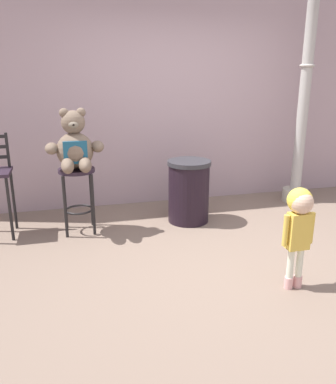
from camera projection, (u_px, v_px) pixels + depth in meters
The scene contains 7 objects.
ground_plane at pixel (216, 261), 3.75m from camera, with size 24.00×24.00×0.00m, color #786456.
building_wall at pixel (163, 69), 5.16m from camera, with size 6.20×0.30×3.56m, color #A68E96.
bar_stool_with_teddy at pixel (78, 187), 4.32m from camera, with size 0.40×0.40×0.73m.
teddy_bear at pixel (75, 147), 4.16m from camera, with size 0.62×0.55×0.65m.
child_walking at pixel (299, 217), 3.12m from camera, with size 0.28×0.22×0.87m.
trash_bin at pixel (189, 191), 4.67m from camera, with size 0.51×0.51×0.75m.
lamppost at pixel (303, 109), 5.14m from camera, with size 0.34×0.34×3.16m.
Camera 1 is at (-1.29, -3.17, 1.73)m, focal length 36.58 mm.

